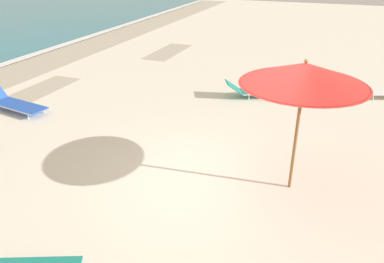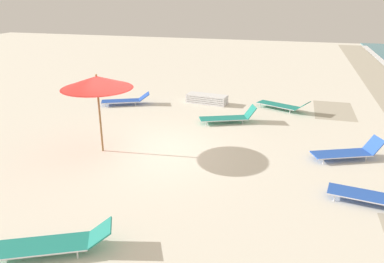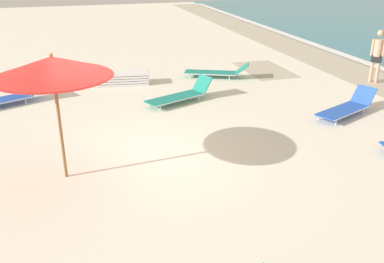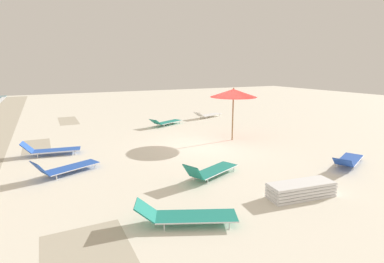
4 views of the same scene
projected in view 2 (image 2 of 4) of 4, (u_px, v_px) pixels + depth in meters
name	position (u px, v px, depth m)	size (l,w,h in m)	color
ground_plane	(141.00, 154.00, 11.83)	(60.00, 60.00, 0.16)	silver
beach_umbrella	(97.00, 82.00, 11.07)	(2.15, 2.15, 2.46)	olive
lounger_stack	(207.00, 99.00, 16.79)	(0.86, 1.92, 0.41)	white
sun_lounger_under_umbrella	(229.00, 117.00, 14.32)	(1.38, 2.19, 0.63)	#1E8475
sun_lounger_beside_umbrella	(348.00, 152.00, 11.20)	(1.37, 2.13, 0.63)	blue
sun_lounger_near_water_left	(53.00, 243.00, 7.16)	(1.51, 2.29, 0.50)	#1E8475
sun_lounger_near_water_right	(126.00, 100.00, 16.62)	(1.42, 2.17, 0.50)	blue
sun_lounger_mid_beach_solo	(283.00, 105.00, 15.85)	(1.46, 2.28, 0.53)	#1E8475
sun_lounger_mid_beach_pair_a	(376.00, 196.00, 8.80)	(0.92, 2.17, 0.58)	blue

